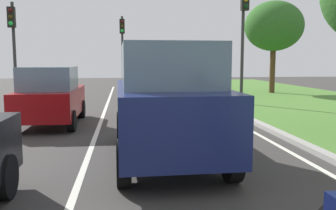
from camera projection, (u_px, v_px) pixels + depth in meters
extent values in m
plane|color=#383533|center=(123.00, 123.00, 11.69)|extent=(60.00, 60.00, 0.00)
cube|color=silver|center=(100.00, 123.00, 11.60)|extent=(0.12, 32.00, 0.01)
cube|color=silver|center=(232.00, 120.00, 12.12)|extent=(0.12, 32.00, 0.01)
cube|color=#9E9B93|center=(247.00, 118.00, 12.17)|extent=(0.24, 48.00, 0.12)
cube|color=navy|center=(166.00, 113.00, 7.29)|extent=(1.97, 4.53, 1.10)
cube|color=slate|center=(167.00, 65.00, 7.02)|extent=(1.74, 2.73, 0.80)
cylinder|color=black|center=(122.00, 128.00, 8.74)|extent=(0.23, 0.76, 0.76)
cylinder|color=black|center=(194.00, 126.00, 8.98)|extent=(0.23, 0.76, 0.76)
cylinder|color=black|center=(124.00, 163.00, 5.73)|extent=(0.23, 0.76, 0.76)
cylinder|color=black|center=(232.00, 159.00, 5.97)|extent=(0.23, 0.76, 0.76)
cylinder|color=black|center=(5.00, 177.00, 5.23)|extent=(0.23, 0.64, 0.64)
cube|color=maroon|center=(51.00, 102.00, 11.27)|extent=(1.64, 3.70, 0.80)
cube|color=slate|center=(49.00, 78.00, 10.94)|extent=(1.48, 1.90, 0.68)
cylinder|color=black|center=(36.00, 110.00, 12.47)|extent=(0.22, 0.60, 0.60)
cylinder|color=black|center=(81.00, 109.00, 12.65)|extent=(0.22, 0.60, 0.60)
cylinder|color=black|center=(15.00, 122.00, 9.99)|extent=(0.22, 0.60, 0.60)
cylinder|color=black|center=(71.00, 121.00, 10.17)|extent=(0.22, 0.60, 0.60)
cylinder|color=#2D2D2D|center=(242.00, 44.00, 15.98)|extent=(0.14, 0.14, 5.33)
cube|color=black|center=(245.00, 0.00, 15.56)|extent=(0.32, 0.24, 0.90)
sphere|color=black|center=(246.00, 6.00, 15.47)|extent=(0.20, 0.20, 0.20)
cylinder|color=#2D2D2D|center=(15.00, 53.00, 16.69)|extent=(0.14, 0.14, 4.56)
cube|color=black|center=(11.00, 17.00, 16.30)|extent=(0.32, 0.24, 0.90)
sphere|color=#3F0F0F|center=(10.00, 10.00, 16.14)|extent=(0.20, 0.20, 0.20)
sphere|color=#382B0C|center=(10.00, 17.00, 16.17)|extent=(0.20, 0.20, 0.20)
sphere|color=green|center=(11.00, 23.00, 16.21)|extent=(0.20, 0.20, 0.20)
cylinder|color=#2D2D2D|center=(123.00, 54.00, 23.42)|extent=(0.14, 0.14, 4.72)
cube|color=black|center=(122.00, 26.00, 23.02)|extent=(0.32, 0.24, 0.90)
sphere|color=#3F0F0F|center=(122.00, 22.00, 22.85)|extent=(0.20, 0.20, 0.20)
sphere|color=#382B0C|center=(122.00, 26.00, 22.89)|extent=(0.20, 0.20, 0.20)
sphere|color=green|center=(122.00, 31.00, 22.92)|extent=(0.20, 0.20, 0.20)
cylinder|color=#4C331E|center=(272.00, 71.00, 21.67)|extent=(0.32, 0.32, 2.67)
ellipsoid|color=#2D6023|center=(274.00, 26.00, 21.35)|extent=(3.39, 3.39, 2.88)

